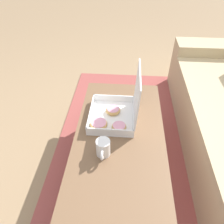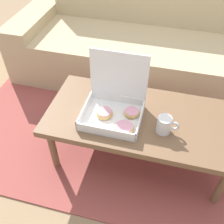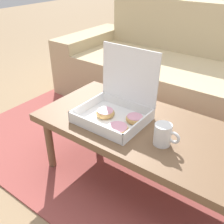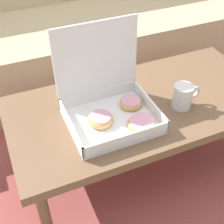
% 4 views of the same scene
% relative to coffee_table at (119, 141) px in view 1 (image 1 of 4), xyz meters
% --- Properties ---
extents(ground_plane, '(12.00, 12.00, 0.00)m').
position_rel_coffee_table_xyz_m(ground_plane, '(0.00, 0.14, -0.35)').
color(ground_plane, '#937756').
extents(area_rug, '(2.63, 1.90, 0.01)m').
position_rel_coffee_table_xyz_m(area_rug, '(0.00, 0.44, -0.34)').
color(area_rug, '#994742').
rests_on(area_rug, ground_plane).
extents(coffee_table, '(1.13, 0.55, 0.38)m').
position_rel_coffee_table_xyz_m(coffee_table, '(0.00, 0.00, 0.00)').
color(coffee_table, brown).
rests_on(coffee_table, ground_plane).
extents(pastry_box, '(0.34, 0.31, 0.35)m').
position_rel_coffee_table_xyz_m(pastry_box, '(-0.15, -0.03, 0.10)').
color(pastry_box, white).
rests_on(pastry_box, coffee_table).
extents(coffee_mug, '(0.12, 0.08, 0.10)m').
position_rel_coffee_table_xyz_m(coffee_mug, '(0.14, -0.08, 0.09)').
color(coffee_mug, white).
rests_on(coffee_mug, coffee_table).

